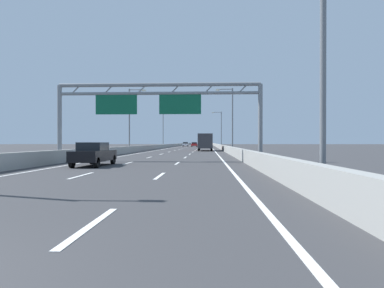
{
  "coord_description": "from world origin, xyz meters",
  "views": [
    {
      "loc": [
        3.94,
        -2.61,
        1.54
      ],
      "look_at": [
        0.32,
        78.42,
        1.04
      ],
      "focal_mm": 31.48,
      "sensor_mm": 36.0,
      "label": 1
    }
  ],
  "objects": [
    {
      "name": "lane_dash_left_5",
      "position": [
        -1.8,
        48.5,
        0.01
      ],
      "size": [
        0.16,
        3.0,
        0.01
      ],
      "primitive_type": "cube",
      "color": "white",
      "rests_on": "ground_plane"
    },
    {
      "name": "red_car",
      "position": [
        -0.11,
        105.21,
        0.74
      ],
      "size": [
        1.86,
        4.21,
        1.44
      ],
      "color": "red",
      "rests_on": "ground_plane"
    },
    {
      "name": "edge_line_left",
      "position": [
        -5.25,
        88.0,
        0.01
      ],
      "size": [
        0.16,
        176.0,
        0.01
      ],
      "primitive_type": "cube",
      "color": "white",
      "rests_on": "ground_plane"
    },
    {
      "name": "lane_dash_right_13",
      "position": [
        1.8,
        120.5,
        0.01
      ],
      "size": [
        0.16,
        3.0,
        0.01
      ],
      "primitive_type": "cube",
      "color": "white",
      "rests_on": "ground_plane"
    },
    {
      "name": "lane_dash_right_12",
      "position": [
        1.8,
        111.5,
        0.01
      ],
      "size": [
        0.16,
        3.0,
        0.01
      ],
      "primitive_type": "cube",
      "color": "white",
      "rests_on": "ground_plane"
    },
    {
      "name": "barrier_left",
      "position": [
        -6.9,
        110.0,
        0.47
      ],
      "size": [
        0.45,
        220.0,
        0.95
      ],
      "color": "#9E9E99",
      "rests_on": "ground_plane"
    },
    {
      "name": "streetlamp_left_far",
      "position": [
        -7.47,
        86.12,
        5.4
      ],
      "size": [
        2.58,
        0.28,
        9.5
      ],
      "color": "slate",
      "rests_on": "ground_plane"
    },
    {
      "name": "lane_dash_left_9",
      "position": [
        -1.8,
        84.5,
        0.01
      ],
      "size": [
        0.16,
        3.0,
        0.01
      ],
      "primitive_type": "cube",
      "color": "white",
      "rests_on": "ground_plane"
    },
    {
      "name": "lane_dash_left_13",
      "position": [
        -1.8,
        120.5,
        0.01
      ],
      "size": [
        0.16,
        3.0,
        0.01
      ],
      "primitive_type": "cube",
      "color": "white",
      "rests_on": "ground_plane"
    },
    {
      "name": "lane_dash_left_3",
      "position": [
        -1.8,
        30.5,
        0.01
      ],
      "size": [
        0.16,
        3.0,
        0.01
      ],
      "primitive_type": "cube",
      "color": "white",
      "rests_on": "ground_plane"
    },
    {
      "name": "black_car",
      "position": [
        -3.36,
        18.77,
        0.77
      ],
      "size": [
        1.72,
        4.57,
        1.52
      ],
      "color": "black",
      "rests_on": "ground_plane"
    },
    {
      "name": "lane_dash_left_14",
      "position": [
        -1.8,
        129.5,
        0.01
      ],
      "size": [
        0.16,
        3.0,
        0.01
      ],
      "primitive_type": "cube",
      "color": "white",
      "rests_on": "ground_plane"
    },
    {
      "name": "silver_car",
      "position": [
        3.52,
        101.89,
        0.75
      ],
      "size": [
        1.83,
        4.66,
        1.44
      ],
      "color": "#A8ADB2",
      "rests_on": "ground_plane"
    },
    {
      "name": "lane_dash_left_6",
      "position": [
        -1.8,
        57.5,
        0.01
      ],
      "size": [
        0.16,
        3.0,
        0.01
      ],
      "primitive_type": "cube",
      "color": "white",
      "rests_on": "ground_plane"
    },
    {
      "name": "streetlamp_right_mid",
      "position": [
        7.47,
        47.3,
        5.4
      ],
      "size": [
        2.58,
        0.28,
        9.5
      ],
      "color": "slate",
      "rests_on": "ground_plane"
    },
    {
      "name": "lane_dash_left_15",
      "position": [
        -1.8,
        138.5,
        0.01
      ],
      "size": [
        0.16,
        3.0,
        0.01
      ],
      "primitive_type": "cube",
      "color": "white",
      "rests_on": "ground_plane"
    },
    {
      "name": "lane_dash_left_7",
      "position": [
        -1.8,
        66.5,
        0.01
      ],
      "size": [
        0.16,
        3.0,
        0.01
      ],
      "primitive_type": "cube",
      "color": "white",
      "rests_on": "ground_plane"
    },
    {
      "name": "lane_dash_left_1",
      "position": [
        -1.8,
        12.5,
        0.01
      ],
      "size": [
        0.16,
        3.0,
        0.01
      ],
      "primitive_type": "cube",
      "color": "white",
      "rests_on": "ground_plane"
    },
    {
      "name": "white_car",
      "position": [
        -3.51,
        113.82,
        0.76
      ],
      "size": [
        1.84,
        4.59,
        1.49
      ],
      "color": "silver",
      "rests_on": "ground_plane"
    },
    {
      "name": "lane_dash_left_4",
      "position": [
        -1.8,
        39.5,
        0.01
      ],
      "size": [
        0.16,
        3.0,
        0.01
      ],
      "primitive_type": "cube",
      "color": "white",
      "rests_on": "ground_plane"
    },
    {
      "name": "lane_dash_right_9",
      "position": [
        1.8,
        84.5,
        0.01
      ],
      "size": [
        0.16,
        3.0,
        0.01
      ],
      "primitive_type": "cube",
      "color": "white",
      "rests_on": "ground_plane"
    },
    {
      "name": "lane_dash_left_12",
      "position": [
        -1.8,
        111.5,
        0.01
      ],
      "size": [
        0.16,
        3.0,
        0.01
      ],
      "primitive_type": "cube",
      "color": "white",
      "rests_on": "ground_plane"
    },
    {
      "name": "streetlamp_right_far",
      "position": [
        7.47,
        86.12,
        5.4
      ],
      "size": [
        2.58,
        0.28,
        9.5
      ],
      "color": "slate",
      "rests_on": "ground_plane"
    },
    {
      "name": "lane_dash_left_10",
      "position": [
        -1.8,
        93.5,
        0.01
      ],
      "size": [
        0.16,
        3.0,
        0.01
      ],
      "primitive_type": "cube",
      "color": "white",
      "rests_on": "ground_plane"
    },
    {
      "name": "box_truck",
      "position": [
        3.64,
        56.11,
        1.64
      ],
      "size": [
        2.46,
        7.92,
        2.93
      ],
      "color": "#B21E19",
      "rests_on": "ground_plane"
    },
    {
      "name": "sign_gantry",
      "position": [
        -0.2,
        24.6,
        4.83
      ],
      "size": [
        16.79,
        0.36,
        6.36
      ],
      "color": "gray",
      "rests_on": "ground_plane"
    },
    {
      "name": "lane_dash_right_5",
      "position": [
        1.8,
        48.5,
        0.01
      ],
      "size": [
        0.16,
        3.0,
        0.01
      ],
      "primitive_type": "cube",
      "color": "white",
      "rests_on": "ground_plane"
    },
    {
      "name": "lane_dash_right_2",
      "position": [
        1.8,
        21.5,
        0.01
      ],
      "size": [
        0.16,
        3.0,
        0.01
      ],
      "primitive_type": "cube",
      "color": "white",
      "rests_on": "ground_plane"
    },
    {
      "name": "lane_dash_right_0",
      "position": [
        1.8,
        3.5,
        0.01
      ],
      "size": [
        0.16,
        3.0,
        0.01
      ],
      "primitive_type": "cube",
      "color": "white",
      "rests_on": "ground_plane"
    },
    {
      "name": "lane_dash_left_8",
      "position": [
        -1.8,
        75.5,
        0.01
      ],
      "size": [
        0.16,
        3.0,
        0.01
      ],
      "primitive_type": "cube",
      "color": "white",
      "rests_on": "ground_plane"
    },
    {
      "name": "lane_dash_right_7",
      "position": [
        1.8,
        66.5,
        0.01
      ],
      "size": [
        0.16,
        3.0,
        0.01
      ],
      "primitive_type": "cube",
      "color": "white",
      "rests_on": "ground_plane"
    },
    {
      "name": "lane_dash_right_10",
      "position": [
        1.8,
        93.5,
        0.01
      ],
      "size": [
        0.16,
        3.0,
        0.01
      ],
      "primitive_type": "cube",
      "color": "white",
      "rests_on": "ground_plane"
    },
    {
      "name": "lane_dash_right_6",
      "position": [
        1.8,
        57.5,
        0.01
      ],
      "size": [
        0.16,
        3.0,
        0.01
      ],
      "primitive_type": "cube",
      "color": "white",
      "rests_on": "ground_plane"
    },
    {
      "name": "ground_plane",
      "position": [
        0.0,
        100.0,
        0.0
      ],
      "size": [
        260.0,
        260.0,
        0.0
      ],
      "primitive_type": "plane",
      "color": "#38383A"
    },
    {
      "name": "lane_dash_right_1",
      "position": [
        1.8,
        12.5,
        0.01
      ],
      "size": [
        0.16,
        3.0,
        0.01
      ],
      "primitive_type": "cube",
      "color": "white",
      "rests_on": "ground_plane"
    },
    {
      "name": "lane_dash_right_15",
      "position": [
        1.8,
        138.5,
        0.01
      ],
      "size": [
        0.16,
        3.0,
        0.01
      ],
      "primitive_type": "cube",
      "color": "white",
      "rests_on": "ground_plane"
    },
    {
      "name": "lane_dash_right_17",
      "position": [
        1.8,
        156.5,
        0.01
      ],
      "size": [
        0.16,
        3.0,
        0.01
      ],
      "primitive_type": "cube",
      "color": "white",
      "rests_on": "ground_plane"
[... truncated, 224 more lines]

